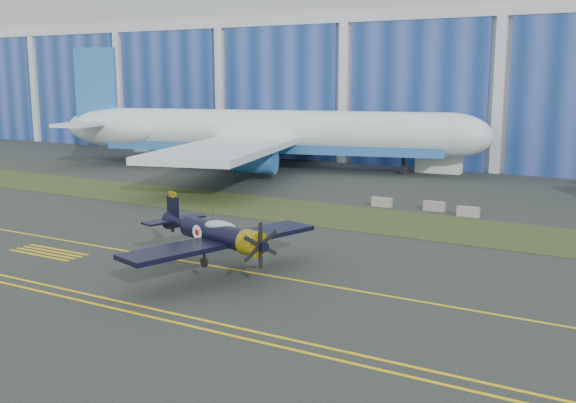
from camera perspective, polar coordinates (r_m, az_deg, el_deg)
The scene contains 14 objects.
ground at distance 46.67m, azimuth 2.94°, elevation -4.97°, with size 260.00×260.00×0.00m, color #2F3430.
grass_median at distance 59.12m, azimuth 9.17°, elevation -1.76°, with size 260.00×10.00×0.02m, color #475128.
hangar at distance 113.71m, azimuth 20.16°, elevation 11.16°, with size 220.00×45.70×30.00m.
taxiway_centreline at distance 42.46m, azimuth -0.18°, elevation -6.53°, with size 200.00×0.20×0.02m, color yellow.
edge_line_near at distance 35.04m, azimuth -8.18°, elevation -10.41°, with size 80.00×0.20×0.02m, color yellow.
edge_line_far at distance 35.77m, azimuth -7.17°, elevation -9.93°, with size 80.00×0.20×0.02m, color yellow.
hold_short_ladder at distance 51.55m, azimuth -19.60°, elevation -4.08°, with size 6.00×2.40×0.02m, color yellow, non-canonical shape.
warbird at distance 42.58m, azimuth -6.10°, elevation -2.71°, with size 14.76×16.33×4.06m.
jetliner at distance 91.50m, azimuth -1.56°, elevation 9.86°, with size 77.35×70.26×22.81m.
shipping_container at distance 90.90m, azimuth 12.66°, elevation 3.20°, with size 5.88×2.35×2.55m, color white.
cart at distance 116.15m, azimuth -12.31°, elevation 4.45°, with size 2.16×1.29×1.29m, color silver.
barrier_a at distance 66.05m, azimuth 7.95°, elevation -0.05°, with size 2.00×0.60×0.90m, color gray.
barrier_b at distance 64.87m, azimuth 12.26°, elevation -0.39°, with size 2.00×0.60×0.90m, color gray.
barrier_c at distance 62.89m, azimuth 15.01°, elevation -0.85°, with size 2.00×0.60×0.90m, color #9E8D92.
Camera 1 is at (20.50, -40.03, 12.47)m, focal length 42.00 mm.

